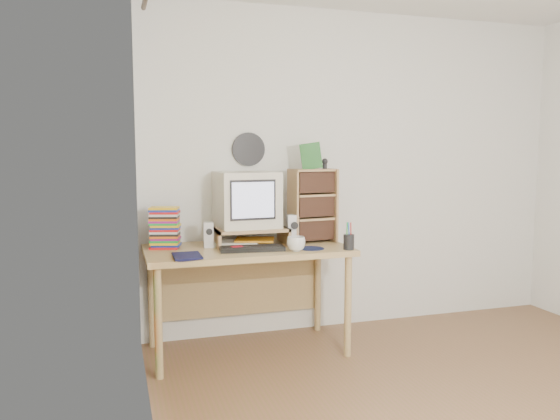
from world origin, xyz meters
TOP-DOWN VIEW (x-y plane):
  - back_wall at (0.00, 1.75)m, footprint 3.50×0.00m
  - left_wall at (-1.75, 0.00)m, footprint 0.00×3.50m
  - curtain at (-1.71, 0.48)m, footprint 0.00×2.20m
  - wall_disc at (-0.93, 1.73)m, footprint 0.25×0.02m
  - desk at (-1.03, 1.44)m, footprint 1.40×0.70m
  - monitor_riser at (-0.98, 1.48)m, footprint 0.52×0.30m
  - crt_monitor at (-0.99, 1.53)m, footprint 0.44×0.44m
  - speaker_left at (-1.29, 1.45)m, footprint 0.07×0.07m
  - speaker_right at (-0.68, 1.43)m, footprint 0.09×0.09m
  - keyboard at (-1.03, 1.25)m, footprint 0.44×0.19m
  - dvd_stack at (-1.58, 1.52)m, footprint 0.22×0.18m
  - cd_rack at (-0.51, 1.47)m, footprint 0.34×0.21m
  - mug at (-0.75, 1.15)m, footprint 0.13×0.13m
  - diary at (-1.57, 1.14)m, footprint 0.21×0.16m
  - mousepad at (-0.62, 1.20)m, footprint 0.18×0.18m
  - pen_cup at (-0.39, 1.09)m, footprint 0.08×0.08m
  - papers at (-1.03, 1.50)m, footprint 0.37×0.32m
  - red_box at (-1.13, 1.25)m, footprint 0.08×0.06m
  - game_box at (-0.54, 1.45)m, footprint 0.15×0.07m
  - webcam at (-0.42, 1.46)m, footprint 0.05×0.05m

SIDE VIEW (x-z plane):
  - desk at x=-1.03m, z-range 0.24..0.99m
  - mousepad at x=-0.62m, z-range 0.75..0.75m
  - keyboard at x=-1.03m, z-range 0.75..0.78m
  - red_box at x=-1.13m, z-range 0.75..0.79m
  - papers at x=-1.03m, z-range 0.75..0.79m
  - diary at x=-1.57m, z-range 0.75..0.79m
  - mug at x=-0.75m, z-range 0.75..0.85m
  - pen_cup at x=-0.39m, z-range 0.75..0.90m
  - speaker_left at x=-1.29m, z-range 0.75..0.93m
  - monitor_riser at x=-0.98m, z-range 0.78..0.90m
  - speaker_right at x=-0.68m, z-range 0.75..0.96m
  - dvd_stack at x=-1.58m, z-range 0.75..1.02m
  - cd_rack at x=-0.51m, z-range 0.75..1.29m
  - crt_monitor at x=-0.99m, z-range 0.87..1.27m
  - curtain at x=-1.71m, z-range 0.05..2.25m
  - back_wall at x=0.00m, z-range -0.50..3.00m
  - left_wall at x=-1.75m, z-range -0.50..3.00m
  - webcam at x=-0.42m, z-range 1.29..1.36m
  - game_box at x=-0.54m, z-range 1.29..1.48m
  - wall_disc at x=-0.93m, z-range 1.30..1.55m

